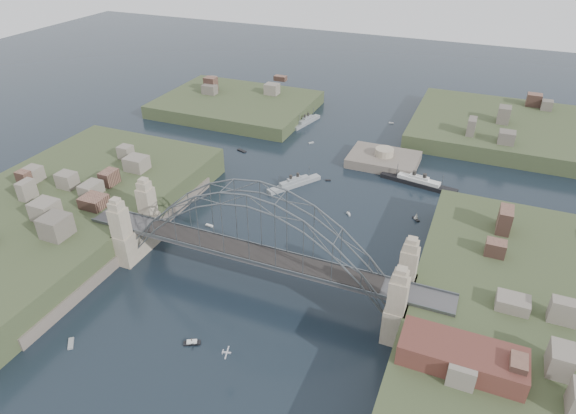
{
  "coord_description": "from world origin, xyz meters",
  "views": [
    {
      "loc": [
        39.63,
        -76.92,
        73.13
      ],
      "look_at": [
        0.0,
        18.0,
        10.0
      ],
      "focal_mm": 31.12,
      "sensor_mm": 36.0,
      "label": 1
    }
  ],
  "objects_px": {
    "bridge": "(255,239)",
    "naval_cruiser_near": "(294,184)",
    "fort_island": "(383,165)",
    "ocean_liner": "(418,182)",
    "wharf_shed": "(462,356)",
    "naval_cruiser_far": "(306,122)"
  },
  "relations": [
    {
      "from": "bridge",
      "to": "wharf_shed",
      "type": "bearing_deg",
      "value": -17.65
    },
    {
      "from": "bridge",
      "to": "naval_cruiser_near",
      "type": "distance_m",
      "value": 47.27
    },
    {
      "from": "naval_cruiser_far",
      "to": "fort_island",
      "type": "bearing_deg",
      "value": -32.36
    },
    {
      "from": "naval_cruiser_far",
      "to": "naval_cruiser_near",
      "type": "bearing_deg",
      "value": -73.33
    },
    {
      "from": "bridge",
      "to": "naval_cruiser_near",
      "type": "height_order",
      "value": "bridge"
    },
    {
      "from": "naval_cruiser_near",
      "to": "ocean_liner",
      "type": "height_order",
      "value": "ocean_liner"
    },
    {
      "from": "fort_island",
      "to": "naval_cruiser_far",
      "type": "distance_m",
      "value": 41.95
    },
    {
      "from": "fort_island",
      "to": "naval_cruiser_near",
      "type": "relative_size",
      "value": 1.34
    },
    {
      "from": "fort_island",
      "to": "naval_cruiser_far",
      "type": "xyz_separation_m",
      "value": [
        -35.42,
        22.45,
        1.19
      ]
    },
    {
      "from": "fort_island",
      "to": "naval_cruiser_far",
      "type": "bearing_deg",
      "value": 147.64
    },
    {
      "from": "wharf_shed",
      "to": "naval_cruiser_far",
      "type": "bearing_deg",
      "value": 122.35
    },
    {
      "from": "naval_cruiser_far",
      "to": "ocean_liner",
      "type": "xyz_separation_m",
      "value": [
        48.52,
        -32.54,
        0.04
      ]
    },
    {
      "from": "naval_cruiser_far",
      "to": "ocean_liner",
      "type": "height_order",
      "value": "ocean_liner"
    },
    {
      "from": "fort_island",
      "to": "ocean_liner",
      "type": "bearing_deg",
      "value": -37.61
    },
    {
      "from": "naval_cruiser_near",
      "to": "wharf_shed",
      "type": "bearing_deg",
      "value": -47.93
    },
    {
      "from": "fort_island",
      "to": "naval_cruiser_near",
      "type": "xyz_separation_m",
      "value": [
        -21.19,
        -25.07,
        1.18
      ]
    },
    {
      "from": "wharf_shed",
      "to": "naval_cruiser_near",
      "type": "xyz_separation_m",
      "value": [
        -53.19,
        58.93,
        -9.16
      ]
    },
    {
      "from": "bridge",
      "to": "naval_cruiser_far",
      "type": "bearing_deg",
      "value": 104.22
    },
    {
      "from": "bridge",
      "to": "naval_cruiser_near",
      "type": "bearing_deg",
      "value": 101.57
    },
    {
      "from": "ocean_liner",
      "to": "fort_island",
      "type": "bearing_deg",
      "value": 142.39
    },
    {
      "from": "naval_cruiser_near",
      "to": "fort_island",
      "type": "bearing_deg",
      "value": 49.79
    },
    {
      "from": "wharf_shed",
      "to": "naval_cruiser_far",
      "type": "xyz_separation_m",
      "value": [
        -67.42,
        106.45,
        -9.15
      ]
    }
  ]
}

